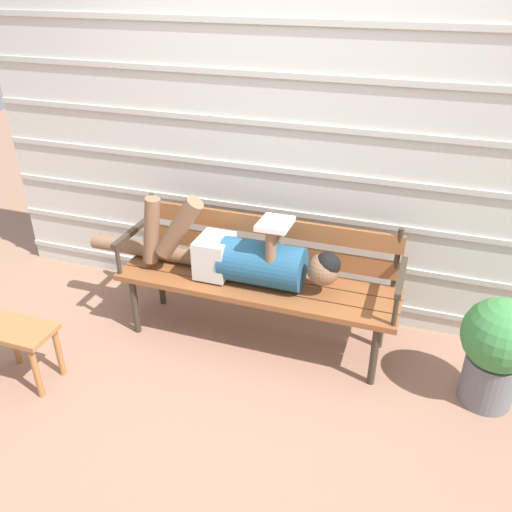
% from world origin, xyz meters
% --- Properties ---
extents(ground_plane, '(12.00, 12.00, 0.00)m').
position_xyz_m(ground_plane, '(0.00, 0.00, 0.00)').
color(ground_plane, '#936B56').
extents(house_siding, '(4.13, 0.08, 2.58)m').
position_xyz_m(house_siding, '(0.00, 0.66, 1.29)').
color(house_siding, beige).
rests_on(house_siding, ground).
extents(park_bench, '(1.74, 0.47, 0.82)m').
position_xyz_m(park_bench, '(-0.00, 0.25, 0.47)').
color(park_bench, brown).
rests_on(park_bench, ground).
extents(reclining_person, '(1.69, 0.27, 0.53)m').
position_xyz_m(reclining_person, '(-0.10, 0.18, 0.59)').
color(reclining_person, '#23567A').
extents(footstool, '(0.40, 0.24, 0.36)m').
position_xyz_m(footstool, '(-1.14, -0.61, 0.28)').
color(footstool, '#9E6638').
rests_on(footstool, ground).
extents(potted_plant, '(0.40, 0.40, 0.65)m').
position_xyz_m(potted_plant, '(1.39, 0.07, 0.37)').
color(potted_plant, slate).
rests_on(potted_plant, ground).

